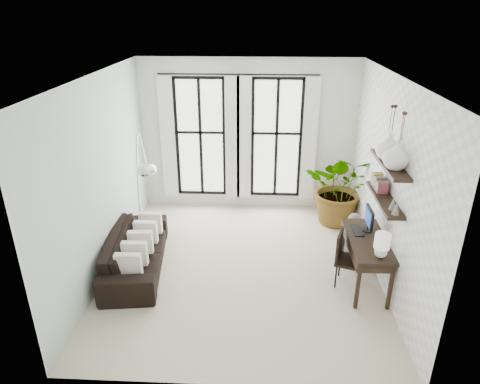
# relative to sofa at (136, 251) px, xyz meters

# --- Properties ---
(floor) EXTENTS (5.00, 5.00, 0.00)m
(floor) POSITION_rel_sofa_xyz_m (1.80, 0.10, -0.32)
(floor) COLOR beige
(floor) RESTS_ON ground
(ceiling) EXTENTS (5.00, 5.00, 0.00)m
(ceiling) POSITION_rel_sofa_xyz_m (1.80, 0.10, 2.88)
(ceiling) COLOR white
(ceiling) RESTS_ON wall_back
(wall_left) EXTENTS (0.00, 5.00, 5.00)m
(wall_left) POSITION_rel_sofa_xyz_m (-0.45, 0.10, 1.28)
(wall_left) COLOR #B5CABE
(wall_left) RESTS_ON floor
(wall_right) EXTENTS (0.00, 5.00, 5.00)m
(wall_right) POSITION_rel_sofa_xyz_m (4.05, 0.10, 1.28)
(wall_right) COLOR white
(wall_right) RESTS_ON floor
(wall_back) EXTENTS (4.50, 0.00, 4.50)m
(wall_back) POSITION_rel_sofa_xyz_m (1.80, 2.60, 1.28)
(wall_back) COLOR white
(wall_back) RESTS_ON floor
(windows) EXTENTS (3.26, 0.13, 2.65)m
(windows) POSITION_rel_sofa_xyz_m (1.60, 2.53, 1.24)
(windows) COLOR white
(windows) RESTS_ON wall_back
(wall_shelves) EXTENTS (0.25, 1.30, 0.60)m
(wall_shelves) POSITION_rel_sofa_xyz_m (3.91, -0.23, 1.40)
(wall_shelves) COLOR black
(wall_shelves) RESTS_ON wall_right
(sofa) EXTENTS (1.13, 2.31, 0.65)m
(sofa) POSITION_rel_sofa_xyz_m (0.00, 0.00, 0.00)
(sofa) COLOR black
(sofa) RESTS_ON floor
(throw_pillows) EXTENTS (0.40, 1.52, 0.40)m
(throw_pillows) POSITION_rel_sofa_xyz_m (0.10, 0.00, 0.18)
(throw_pillows) COLOR silver
(throw_pillows) RESTS_ON sofa
(plant) EXTENTS (1.62, 1.49, 1.54)m
(plant) POSITION_rel_sofa_xyz_m (3.70, 1.86, 0.45)
(plant) COLOR #2D7228
(plant) RESTS_ON floor
(desk) EXTENTS (0.58, 1.38, 1.20)m
(desk) POSITION_rel_sofa_xyz_m (3.74, -0.31, 0.43)
(desk) COLOR black
(desk) RESTS_ON floor
(desk_chair) EXTENTS (0.55, 0.55, 0.91)m
(desk_chair) POSITION_rel_sofa_xyz_m (3.43, -0.27, 0.20)
(desk_chair) COLOR black
(desk_chair) RESTS_ON floor
(arc_lamp) EXTENTS (0.73, 1.06, 2.30)m
(arc_lamp) POSITION_rel_sofa_xyz_m (0.10, 0.41, 1.43)
(arc_lamp) COLOR silver
(arc_lamp) RESTS_ON floor
(buddha) EXTENTS (0.46, 0.46, 0.82)m
(buddha) POSITION_rel_sofa_xyz_m (3.73, 0.59, 0.02)
(buddha) COLOR gray
(buddha) RESTS_ON floor
(vase_a) EXTENTS (0.37, 0.37, 0.38)m
(vase_a) POSITION_rel_sofa_xyz_m (3.91, -0.52, 1.94)
(vase_a) COLOR white
(vase_a) RESTS_ON shelf_upper
(vase_b) EXTENTS (0.37, 0.37, 0.38)m
(vase_b) POSITION_rel_sofa_xyz_m (3.91, -0.12, 1.94)
(vase_b) COLOR white
(vase_b) RESTS_ON shelf_upper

